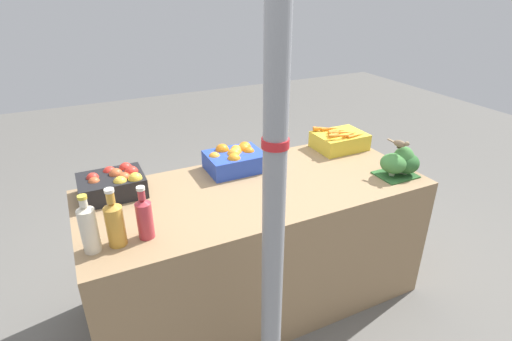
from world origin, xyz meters
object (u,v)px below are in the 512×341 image
at_px(support_pole, 275,173).
at_px(orange_crate, 235,159).
at_px(juice_bottle_ruby, 144,217).
at_px(broccoli_pile, 401,163).
at_px(juice_bottle_amber, 115,222).
at_px(apple_crate, 114,183).
at_px(juice_bottle_cloudy, 89,228).
at_px(carrot_crate, 339,140).
at_px(sparrow_bird, 400,144).

xyz_separation_m(support_pole, orange_crate, (0.27, 0.98, -0.40)).
xyz_separation_m(orange_crate, juice_bottle_ruby, (-0.63, -0.47, 0.04)).
relative_size(support_pole, broccoli_pile, 10.48).
relative_size(support_pole, juice_bottle_amber, 9.18).
relative_size(apple_crate, juice_bottle_cloudy, 1.24).
bearing_deg(carrot_crate, juice_bottle_amber, -162.89).
distance_m(carrot_crate, juice_bottle_cloudy, 1.68).
relative_size(support_pole, juice_bottle_cloudy, 9.36).
bearing_deg(apple_crate, broccoli_pile, -17.71).
distance_m(juice_bottle_cloudy, sparrow_bird, 1.67).
bearing_deg(broccoli_pile, carrot_crate, 98.36).
height_order(support_pole, juice_bottle_ruby, support_pole).
distance_m(broccoli_pile, juice_bottle_ruby, 1.46).
xyz_separation_m(support_pole, juice_bottle_amber, (-0.49, 0.51, -0.35)).
relative_size(orange_crate, sparrow_bird, 2.50).
bearing_deg(juice_bottle_amber, support_pole, -46.19).
bearing_deg(juice_bottle_ruby, orange_crate, 36.94).
distance_m(support_pole, sparrow_bird, 1.21).
xyz_separation_m(apple_crate, juice_bottle_ruby, (0.07, -0.47, 0.04)).
height_order(apple_crate, juice_bottle_amber, juice_bottle_amber).
xyz_separation_m(broccoli_pile, juice_bottle_cloudy, (-1.69, 0.02, 0.03)).
relative_size(support_pole, apple_crate, 7.53).
distance_m(orange_crate, broccoli_pile, 0.97).
relative_size(juice_bottle_cloudy, juice_bottle_amber, 0.98).
height_order(broccoli_pile, sparrow_bird, sparrow_bird).
bearing_deg(juice_bottle_cloudy, broccoli_pile, -0.74).
relative_size(broccoli_pile, sparrow_bird, 1.79).
xyz_separation_m(apple_crate, broccoli_pile, (1.53, -0.49, 0.01)).
bearing_deg(juice_bottle_cloudy, support_pole, -40.68).
bearing_deg(sparrow_bird, broccoli_pile, 53.80).
relative_size(orange_crate, juice_bottle_ruby, 1.31).
height_order(carrot_crate, juice_bottle_ruby, juice_bottle_ruby).
bearing_deg(juice_bottle_cloudy, carrot_crate, 16.07).
distance_m(support_pole, broccoli_pile, 1.26).
height_order(apple_crate, broccoli_pile, broccoli_pile).
xyz_separation_m(orange_crate, juice_bottle_cloudy, (-0.86, -0.47, 0.05)).
bearing_deg(juice_bottle_amber, broccoli_pile, -0.79).
height_order(carrot_crate, juice_bottle_amber, juice_bottle_amber).
distance_m(juice_bottle_ruby, sparrow_bird, 1.44).
bearing_deg(carrot_crate, broccoli_pile, -81.64).
bearing_deg(sparrow_bird, apple_crate, -125.83).
height_order(orange_crate, broccoli_pile, broccoli_pile).
height_order(support_pole, sparrow_bird, support_pole).
relative_size(apple_crate, sparrow_bird, 2.50).
bearing_deg(juice_bottle_ruby, carrot_crate, 18.53).
bearing_deg(orange_crate, juice_bottle_cloudy, -151.06).
xyz_separation_m(juice_bottle_amber, juice_bottle_ruby, (0.12, -0.00, -0.01)).
relative_size(carrot_crate, sparrow_bird, 2.50).
height_order(juice_bottle_amber, juice_bottle_ruby, juice_bottle_amber).
bearing_deg(support_pole, orange_crate, 74.75).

